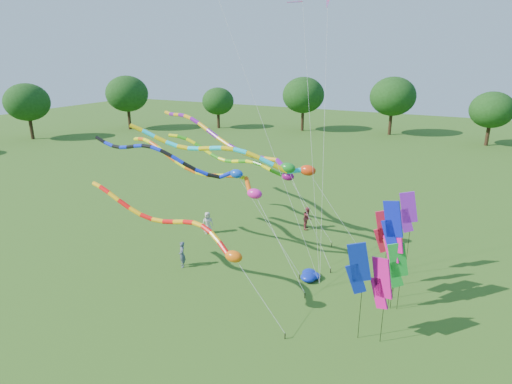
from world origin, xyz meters
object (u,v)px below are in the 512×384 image
at_px(blue_nylon_heap, 307,275).
at_px(person_a, 208,223).
at_px(person_c, 308,218).
at_px(tube_kite_red, 180,227).
at_px(tube_kite_orange, 205,170).
at_px(person_b, 182,254).

bearing_deg(blue_nylon_heap, person_a, 161.07).
relative_size(person_a, person_c, 0.94).
bearing_deg(tube_kite_red, person_a, 123.10).
height_order(tube_kite_orange, blue_nylon_heap, tube_kite_orange).
distance_m(tube_kite_red, person_c, 12.17).
xyz_separation_m(tube_kite_red, person_a, (-3.23, 7.45, -3.07)).
bearing_deg(tube_kite_orange, blue_nylon_heap, 15.86).
xyz_separation_m(blue_nylon_heap, person_a, (-8.67, 2.97, 0.58)).
relative_size(person_a, person_b, 0.99).
xyz_separation_m(tube_kite_orange, person_a, (-1.98, 3.08, -4.91)).
xyz_separation_m(tube_kite_red, person_b, (-1.82, 2.44, -3.06)).
bearing_deg(tube_kite_orange, tube_kite_red, -59.11).
height_order(tube_kite_red, person_c, tube_kite_red).
height_order(blue_nylon_heap, person_c, person_c).
distance_m(tube_kite_red, person_b, 4.31).
bearing_deg(person_c, blue_nylon_heap, -175.26).
relative_size(tube_kite_red, tube_kite_orange, 0.91).
xyz_separation_m(tube_kite_red, tube_kite_orange, (-1.25, 4.37, 1.84)).
bearing_deg(person_a, tube_kite_red, -112.09).
relative_size(tube_kite_orange, blue_nylon_heap, 9.19).
distance_m(person_a, person_b, 5.20).
distance_m(tube_kite_orange, blue_nylon_heap, 8.66).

